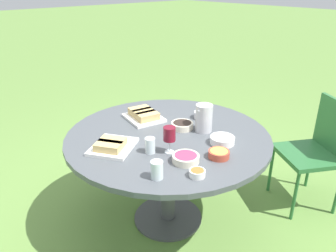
% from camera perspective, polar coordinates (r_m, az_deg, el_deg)
% --- Properties ---
extents(ground_plane, '(40.00, 40.00, 0.00)m').
position_cam_1_polar(ground_plane, '(2.70, 0.00, -15.69)').
color(ground_plane, '#668E42').
extents(dining_table, '(1.42, 1.42, 0.74)m').
position_cam_1_polar(dining_table, '(2.33, 0.00, -3.49)').
color(dining_table, '#4C4C51').
rests_on(dining_table, ground_plane).
extents(chair_near_right, '(0.59, 0.59, 0.89)m').
position_cam_1_polar(chair_near_right, '(2.85, 24.74, -3.14)').
color(chair_near_right, '#2D6B38').
rests_on(chair_near_right, ground_plane).
extents(water_pitcher, '(0.13, 0.12, 0.20)m').
position_cam_1_polar(water_pitcher, '(2.31, 6.26, 1.40)').
color(water_pitcher, silver).
rests_on(water_pitcher, dining_table).
extents(wine_glass, '(0.08, 0.08, 0.17)m').
position_cam_1_polar(wine_glass, '(2.00, 0.25, -1.53)').
color(wine_glass, silver).
rests_on(wine_glass, dining_table).
extents(platter_bread_main, '(0.38, 0.37, 0.07)m').
position_cam_1_polar(platter_bread_main, '(2.11, -9.75, -3.35)').
color(platter_bread_main, white).
rests_on(platter_bread_main, dining_table).
extents(platter_charcuterie, '(0.30, 0.33, 0.07)m').
position_cam_1_polar(platter_charcuterie, '(2.52, -4.25, 1.90)').
color(platter_charcuterie, white).
rests_on(platter_charcuterie, dining_table).
extents(bowl_fries, '(0.13, 0.13, 0.05)m').
position_cam_1_polar(bowl_fries, '(2.01, 8.84, -4.78)').
color(bowl_fries, '#B74733').
rests_on(bowl_fries, dining_table).
extents(bowl_salad, '(0.13, 0.13, 0.05)m').
position_cam_1_polar(bowl_salad, '(2.55, 6.04, 2.01)').
color(bowl_salad, silver).
rests_on(bowl_salad, dining_table).
extents(bowl_olives, '(0.16, 0.16, 0.05)m').
position_cam_1_polar(bowl_olives, '(2.37, 2.48, 0.17)').
color(bowl_olives, beige).
rests_on(bowl_olives, dining_table).
extents(bowl_dip_red, '(0.16, 0.16, 0.05)m').
position_cam_1_polar(bowl_dip_red, '(1.94, 3.10, -5.59)').
color(bowl_dip_red, beige).
rests_on(bowl_dip_red, dining_table).
extents(bowl_dip_cream, '(0.16, 0.16, 0.05)m').
position_cam_1_polar(bowl_dip_cream, '(2.18, 9.44, -2.36)').
color(bowl_dip_cream, white).
rests_on(bowl_dip_cream, dining_table).
extents(bowl_roasted_veg, '(0.09, 0.09, 0.04)m').
position_cam_1_polar(bowl_roasted_veg, '(1.82, 5.12, -8.13)').
color(bowl_roasted_veg, white).
rests_on(bowl_roasted_veg, dining_table).
extents(cup_water_near, '(0.06, 0.06, 0.10)m').
position_cam_1_polar(cup_water_near, '(2.03, -3.14, -3.39)').
color(cup_water_near, silver).
rests_on(cup_water_near, dining_table).
extents(cup_water_far, '(0.07, 0.07, 0.10)m').
position_cam_1_polar(cup_water_far, '(1.78, -1.95, -7.64)').
color(cup_water_far, silver).
rests_on(cup_water_far, dining_table).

